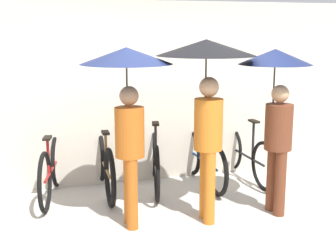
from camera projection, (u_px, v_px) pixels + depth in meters
ground_plane at (191, 232)px, 5.08m from camera, size 30.00×30.00×0.00m
back_wall at (147, 93)px, 6.65m from camera, size 10.78×0.12×2.55m
parked_bicycle_0 at (51, 169)px, 6.05m from camera, size 0.52×1.67×1.08m
parked_bicycle_1 at (105, 165)px, 6.25m from camera, size 0.44×1.80×1.11m
parked_bicycle_2 at (155, 161)px, 6.43m from camera, size 0.56×1.76×1.01m
parked_bicycle_3 at (203, 160)px, 6.59m from camera, size 0.44×1.66×0.97m
parked_bicycle_4 at (246, 154)px, 6.84m from camera, size 0.44×1.72×1.11m
pedestrian_leading at (128, 86)px, 5.02m from camera, size 1.01×1.01×1.97m
pedestrian_center at (207, 75)px, 5.15m from camera, size 1.12×1.12×2.05m
pedestrian_trailing at (276, 91)px, 5.40m from camera, size 0.86×0.86×1.94m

